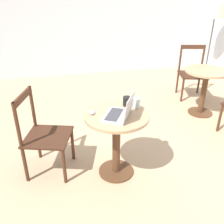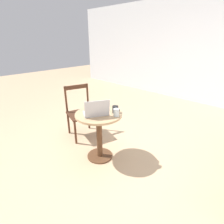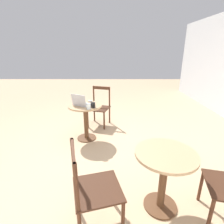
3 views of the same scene
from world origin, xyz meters
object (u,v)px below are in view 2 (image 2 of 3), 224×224
object	(u,v)px
laptop	(96,112)
mouse	(92,106)
drinking_glass	(116,112)
chair_near_left	(81,112)
mug	(115,109)
cafe_table_near	(99,126)

from	to	relation	value
laptop	mouse	world-z (taller)	laptop
laptop	drinking_glass	bearing A→B (deg)	36.73
chair_near_left	mug	bearing A→B (deg)	-3.13
cafe_table_near	chair_near_left	bearing A→B (deg)	163.23
mouse	mug	distance (m)	0.40
cafe_table_near	drinking_glass	size ratio (longest dim) A/B	6.94
chair_near_left	drinking_glass	xyz separation A→B (m)	(0.97, -0.12, 0.32)
laptop	mug	distance (m)	0.27
laptop	drinking_glass	distance (m)	0.27
chair_near_left	drinking_glass	distance (m)	1.03
laptop	mouse	size ratio (longest dim) A/B	4.08
mouse	laptop	bearing A→B (deg)	-27.36
cafe_table_near	laptop	distance (m)	0.25
mug	drinking_glass	world-z (taller)	drinking_glass
chair_near_left	mouse	size ratio (longest dim) A/B	9.07
laptop	mug	world-z (taller)	laptop
drinking_glass	chair_near_left	bearing A→B (deg)	172.90
laptop	mouse	bearing A→B (deg)	152.64
laptop	drinking_glass	xyz separation A→B (m)	(0.22, 0.16, 0.00)
laptop	drinking_glass	size ratio (longest dim) A/B	3.95
mouse	drinking_glass	size ratio (longest dim) A/B	0.97
cafe_table_near	mug	bearing A→B (deg)	48.19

